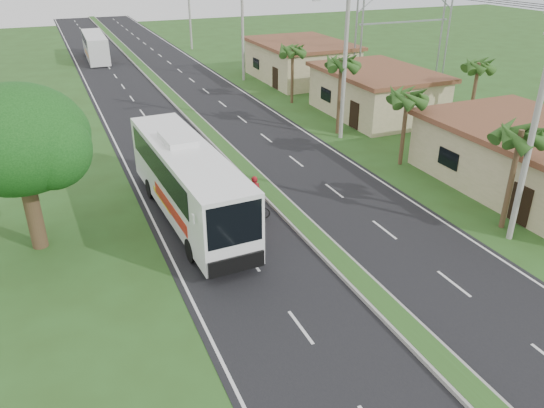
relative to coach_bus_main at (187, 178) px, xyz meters
name	(u,v)px	position (x,y,z in m)	size (l,w,h in m)	color
ground	(382,304)	(4.88, -10.03, -2.22)	(180.00, 180.00, 0.00)	#2B4C1B
road_asphalt	(220,145)	(4.88, 9.97, -2.21)	(14.00, 160.00, 0.02)	black
median_strip	(220,143)	(4.88, 9.97, -2.12)	(1.20, 160.00, 0.18)	gray
lane_edge_left	(123,158)	(-1.82, 9.97, -2.22)	(0.12, 160.00, 0.01)	silver
lane_edge_right	(306,133)	(11.58, 9.97, -2.22)	(0.12, 160.00, 0.01)	silver
shop_near	(535,159)	(18.88, -4.03, -0.44)	(8.60, 12.60, 3.52)	tan
shop_mid	(376,92)	(18.88, 11.97, -0.36)	(7.60, 10.60, 3.67)	tan
shop_far	(300,60)	(18.88, 25.97, -0.29)	(8.60, 11.60, 3.82)	tan
palm_verge_a	(521,135)	(13.88, -7.03, 2.52)	(2.40, 2.40, 5.45)	#473321
palm_verge_b	(407,96)	(14.28, 1.97, 2.14)	(2.40, 2.40, 5.05)	#473321
palm_verge_c	(341,63)	(13.68, 8.97, 2.90)	(2.40, 2.40, 5.85)	#473321
palm_verge_d	(293,50)	(14.18, 17.97, 2.33)	(2.40, 2.40, 5.25)	#473321
palm_behind_shop	(478,67)	(22.38, 4.97, 2.71)	(2.40, 2.40, 5.65)	#473321
shade_tree	(15,143)	(-7.23, -0.02, 2.81)	(6.30, 6.00, 7.54)	#473321
utility_pole_a	(535,123)	(13.38, -8.03, 3.45)	(1.60, 0.28, 11.00)	gray
utility_pole_b	(345,49)	(13.35, 7.97, 4.04)	(3.20, 0.28, 12.00)	gray
utility_pole_c	(243,23)	(13.38, 27.97, 3.45)	(1.60, 0.28, 11.00)	gray
utility_pole_d	(189,6)	(13.38, 47.97, 3.20)	(1.60, 0.28, 10.50)	gray
billboard_lattice	(405,13)	(26.88, 19.97, 4.60)	(10.18, 1.18, 12.07)	gray
coach_bus_main	(187,178)	(0.00, 0.00, 0.00)	(3.11, 12.59, 4.04)	white
coach_bus_far	(95,45)	(0.70, 45.16, -0.49)	(2.57, 10.51, 3.04)	white
motorcyclist	(255,203)	(2.99, -1.42, -1.32)	(1.63, 1.03, 2.37)	black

